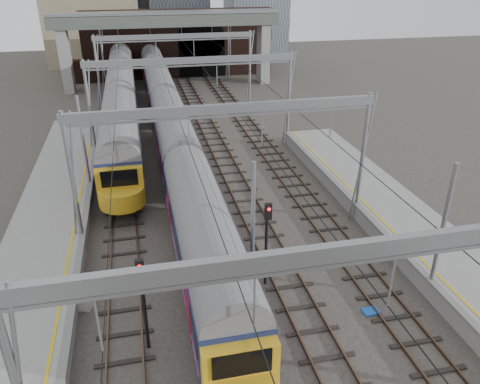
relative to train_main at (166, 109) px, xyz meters
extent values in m
plane|color=#38332D|center=(2.00, -26.95, -2.44)|extent=(160.00, 160.00, 0.00)
cube|color=gray|center=(-8.20, -24.45, -1.89)|extent=(4.20, 55.00, 1.10)
cube|color=slate|center=(-6.15, -24.45, -1.39)|extent=(0.35, 55.00, 0.12)
cube|color=gold|center=(-6.65, -24.45, -1.33)|extent=(0.12, 55.00, 0.01)
cube|color=slate|center=(10.15, -28.45, -1.39)|extent=(0.35, 47.00, 0.12)
cube|color=gold|center=(10.65, -28.45, -1.33)|extent=(0.12, 47.00, 0.01)
cube|color=#4C3828|center=(-4.72, -11.95, -2.35)|extent=(0.08, 80.00, 0.16)
cube|color=#4C3828|center=(-3.28, -11.95, -2.35)|extent=(0.08, 80.00, 0.16)
cube|color=black|center=(-4.00, -11.95, -2.43)|extent=(2.40, 80.00, 0.14)
cube|color=#4C3828|center=(-0.72, -11.95, -2.35)|extent=(0.08, 80.00, 0.16)
cube|color=#4C3828|center=(0.72, -11.95, -2.35)|extent=(0.08, 80.00, 0.16)
cube|color=black|center=(0.00, -11.95, -2.43)|extent=(2.40, 80.00, 0.14)
cube|color=#4C3828|center=(3.28, -11.95, -2.35)|extent=(0.08, 80.00, 0.16)
cube|color=#4C3828|center=(4.72, -11.95, -2.35)|extent=(0.08, 80.00, 0.16)
cube|color=black|center=(4.00, -11.95, -2.43)|extent=(2.40, 80.00, 0.14)
cube|color=#4C3828|center=(7.28, -11.95, -2.35)|extent=(0.08, 80.00, 0.16)
cube|color=#4C3828|center=(8.72, -11.95, -2.35)|extent=(0.08, 80.00, 0.16)
cube|color=black|center=(8.00, -11.95, -2.43)|extent=(2.40, 80.00, 0.14)
cube|color=gray|center=(2.00, -32.95, 5.16)|extent=(16.80, 0.28, 0.50)
cylinder|color=gray|center=(-6.20, -18.95, 1.56)|extent=(0.24, 0.24, 8.00)
cylinder|color=gray|center=(10.20, -18.95, 1.56)|extent=(0.24, 0.24, 8.00)
cube|color=gray|center=(2.00, -18.95, 5.16)|extent=(16.80, 0.28, 0.50)
cylinder|color=gray|center=(-6.20, -4.95, 1.56)|extent=(0.24, 0.24, 8.00)
cylinder|color=gray|center=(10.20, -4.95, 1.56)|extent=(0.24, 0.24, 8.00)
cube|color=gray|center=(2.00, -4.95, 5.16)|extent=(16.80, 0.28, 0.50)
cylinder|color=gray|center=(-6.20, 9.05, 1.56)|extent=(0.24, 0.24, 8.00)
cylinder|color=gray|center=(10.20, 9.05, 1.56)|extent=(0.24, 0.24, 8.00)
cube|color=gray|center=(2.00, 9.05, 5.16)|extent=(16.80, 0.28, 0.50)
cylinder|color=gray|center=(-6.20, 21.05, 1.56)|extent=(0.24, 0.24, 8.00)
cylinder|color=gray|center=(10.20, 21.05, 1.56)|extent=(0.24, 0.24, 8.00)
cube|color=gray|center=(2.00, 21.05, 5.16)|extent=(16.80, 0.28, 0.50)
cube|color=black|center=(-4.00, -11.95, 3.06)|extent=(0.03, 80.00, 0.03)
cube|color=black|center=(0.00, -11.95, 3.06)|extent=(0.03, 80.00, 0.03)
cube|color=black|center=(4.00, -11.95, 3.06)|extent=(0.03, 80.00, 0.03)
cube|color=black|center=(8.00, -11.95, 3.06)|extent=(0.03, 80.00, 0.03)
cube|color=black|center=(4.00, 25.05, 2.06)|extent=(26.00, 2.00, 9.00)
cube|color=black|center=(7.00, 24.03, 0.16)|extent=(6.50, 0.10, 5.20)
cylinder|color=black|center=(7.00, 24.03, 2.76)|extent=(6.50, 0.10, 6.50)
cube|color=black|center=(-8.00, 24.05, -0.94)|extent=(6.00, 1.50, 3.00)
cube|color=gray|center=(-10.50, 19.05, 1.66)|extent=(1.20, 2.50, 8.20)
cube|color=gray|center=(14.50, 19.05, 1.66)|extent=(1.20, 2.50, 8.20)
cube|color=#505A52|center=(2.00, 19.05, 5.76)|extent=(28.00, 3.00, 1.40)
cube|color=gray|center=(2.00, 19.05, 6.66)|extent=(28.00, 3.00, 0.30)
cube|color=black|center=(0.00, 0.08, -2.09)|extent=(2.11, 62.61, 0.70)
cube|color=#16234E|center=(0.00, 0.08, -0.24)|extent=(2.69, 62.61, 2.40)
cylinder|color=slate|center=(0.00, 0.08, 0.96)|extent=(2.63, 62.11, 2.63)
cube|color=black|center=(0.00, 0.08, 0.14)|extent=(2.71, 61.41, 0.72)
cube|color=#C63E8A|center=(0.00, 0.08, -0.92)|extent=(2.71, 61.61, 0.12)
cube|color=gold|center=(0.00, -31.37, -0.34)|extent=(2.63, 0.60, 2.20)
cube|color=black|center=(0.00, -31.54, 0.24)|extent=(2.02, 0.08, 0.96)
cube|color=black|center=(-4.00, 9.72, -2.09)|extent=(2.28, 50.52, 0.70)
cube|color=#16234E|center=(-4.00, 9.72, -0.15)|extent=(2.90, 50.52, 2.59)
cylinder|color=slate|center=(-4.00, 9.72, 1.15)|extent=(2.84, 50.02, 2.84)
cube|color=black|center=(-4.00, 9.72, 0.27)|extent=(2.92, 49.32, 0.78)
cube|color=#C63E8A|center=(-4.00, 9.72, -0.87)|extent=(2.92, 49.52, 0.12)
cube|color=gold|center=(-4.00, -15.70, -0.25)|extent=(2.84, 0.60, 2.39)
cube|color=black|center=(-4.00, -15.87, 0.37)|extent=(2.18, 0.08, 1.04)
cylinder|color=black|center=(-3.03, -27.28, -0.26)|extent=(0.15, 0.15, 4.36)
cube|color=black|center=(-3.03, -27.46, 1.65)|extent=(0.32, 0.19, 0.82)
sphere|color=red|center=(-3.03, -27.58, 1.83)|extent=(0.16, 0.16, 0.16)
cylinder|color=black|center=(2.89, -24.14, -0.22)|extent=(0.15, 0.15, 4.45)
cube|color=black|center=(2.89, -24.32, 1.73)|extent=(0.33, 0.19, 0.83)
sphere|color=red|center=(2.89, -24.44, 1.91)|extent=(0.17, 0.17, 0.17)
cube|color=silver|center=(-5.80, -24.12, -1.80)|extent=(0.79, 0.73, 1.29)
cube|color=blue|center=(1.93, -20.44, -2.40)|extent=(0.78, 0.56, 0.09)
cube|color=blue|center=(4.02, -22.15, -2.40)|extent=(0.91, 0.72, 0.10)
cube|color=blue|center=(7.06, -27.31, -2.40)|extent=(0.82, 0.61, 0.09)
camera|label=1|loc=(-2.54, -42.48, 11.97)|focal=35.00mm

